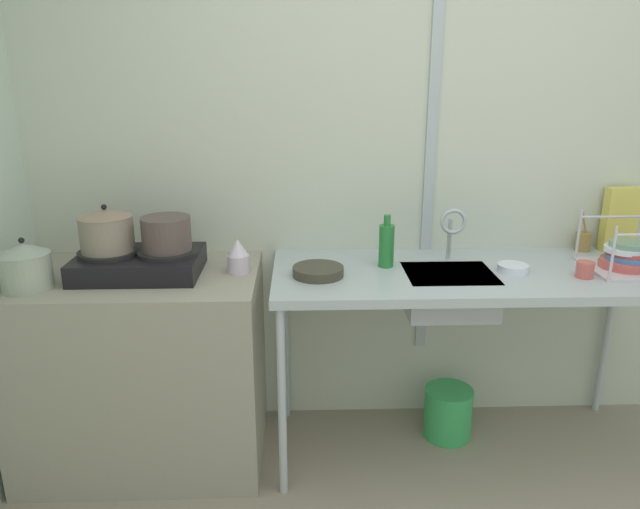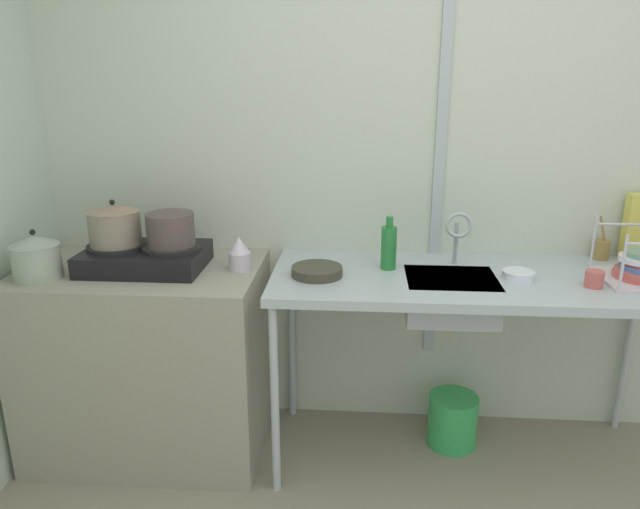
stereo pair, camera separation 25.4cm
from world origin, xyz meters
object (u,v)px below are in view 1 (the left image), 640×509
Objects in this scene: pot_on_left_burner at (106,230)px; faucet at (452,226)px; pot_on_right_burner at (166,234)px; dish_rack at (626,258)px; pot_beside_stove at (25,266)px; percolator at (238,256)px; sink_basin at (448,292)px; utensil_jar at (583,241)px; cereal_box at (619,219)px; bucket_on_floor at (448,412)px; stove at (139,263)px; frying_pan at (318,271)px; cup_by_rack at (585,270)px; small_bowl_on_drainboard at (513,268)px; bottle_by_sink at (386,245)px.

faucet is (1.52, 0.12, -0.03)m from pot_on_left_burner.
faucet reaches higher than pot_on_right_burner.
pot_beside_stove is at bearing -176.54° from dish_rack.
percolator is (0.30, 0.01, -0.11)m from pot_on_right_burner.
sink_basin is 1.88× the size of utensil_jar.
dish_rack is at bearing -114.88° from cereal_box.
pot_beside_stove is 0.84× the size of bucket_on_floor.
stove reaches higher than frying_pan.
pot_on_left_burner is at bearing 177.06° from cup_by_rack.
faucet is 1.25× the size of utensil_jar.
pot_on_left_burner is at bearing -172.76° from utensil_jar.
pot_beside_stove is at bearing -175.56° from sink_basin.
utensil_jar is at bearing 23.03° from sink_basin.
sink_basin is at bearing -156.97° from utensil_jar.
pot_beside_stove is at bearing -174.20° from frying_pan.
cup_by_rack is at bearing -134.83° from cereal_box.
pot_on_left_burner reaches higher than small_bowl_on_drainboard.
sink_basin is at bearing -120.81° from bucket_on_floor.
pot_beside_stove is 2.53m from utensil_jar.
sink_basin is 1.23× the size of cereal_box.
bottle_by_sink is (0.66, 0.06, 0.03)m from percolator.
stove is 1.92m from cup_by_rack.
bottle_by_sink is (-0.31, -0.05, -0.07)m from faucet.
cereal_box reaches higher than stove.
percolator is 0.46× the size of dish_rack.
small_bowl_on_drainboard is 0.56× the size of bottle_by_sink.
bucket_on_floor is (1.55, 0.09, -0.98)m from pot_on_left_burner.
cup_by_rack is 0.36× the size of utensil_jar.
sink_basin is 1.50× the size of faucet.
dish_rack is (2.27, -0.01, -0.14)m from pot_on_left_burner.
sink_basin is 0.80m from dish_rack.
pot_beside_stove is at bearing -176.15° from small_bowl_on_drainboard.
frying_pan reaches higher than bucket_on_floor.
pot_on_right_burner is 0.32m from percolator.
cereal_box is at bearing 10.42° from bottle_by_sink.
bucket_on_floor is (1.43, 0.09, -0.83)m from stove.
frying_pan is at bearing -9.28° from percolator.
faucet is 1.00× the size of bucket_on_floor.
dish_rack reaches higher than frying_pan.
bottle_by_sink is (1.21, 0.07, -0.10)m from pot_on_left_burner.
faucet is 3.44× the size of cup_by_rack.
cup_by_rack is at bearing -113.98° from utensil_jar.
percolator is at bearing -175.22° from bucket_on_floor.
cup_by_rack is (0.56, -0.07, 0.12)m from sink_basin.
dish_rack is 0.24m from cup_by_rack.
pot_on_left_burner is 1.77m from small_bowl_on_drainboard.
frying_pan is at bearing -159.00° from bottle_by_sink.
percolator is 0.48× the size of cereal_box.
small_bowl_on_drainboard is (1.63, -0.03, -0.03)m from stove.
bottle_by_sink is (1.49, 0.24, 0.00)m from pot_beside_stove.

